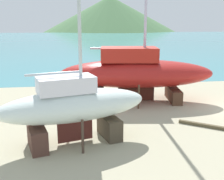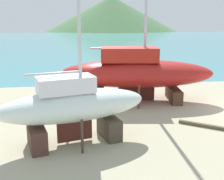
% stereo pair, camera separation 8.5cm
% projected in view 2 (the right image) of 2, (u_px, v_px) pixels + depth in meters
% --- Properties ---
extents(sea_water, '(148.44, 117.45, 0.01)m').
position_uv_depth(sea_water, '(110.00, 40.00, 82.68)').
color(sea_water, teal).
rests_on(sea_water, ground).
extents(headland_hill, '(148.16, 148.16, 39.18)m').
position_uv_depth(headland_hill, '(111.00, 31.00, 165.25)').
color(headland_hill, '#4A7446').
rests_on(headland_hill, ground).
extents(sailboat_far_slipway, '(11.16, 4.92, 17.34)m').
position_uv_depth(sailboat_far_slipway, '(136.00, 72.00, 19.72)').
color(sailboat_far_slipway, '#513222').
rests_on(sailboat_far_slipway, ground).
extents(sailboat_small_center, '(7.30, 3.93, 12.48)m').
position_uv_depth(sailboat_small_center, '(73.00, 105.00, 12.79)').
color(sailboat_small_center, '#463C2D').
rests_on(sailboat_small_center, ground).
extents(worker, '(0.36, 0.49, 1.72)m').
position_uv_depth(worker, '(110.00, 72.00, 26.36)').
color(worker, '#357444').
rests_on(worker, ground).
extents(timber_short_cross, '(2.66, 2.01, 0.17)m').
position_uv_depth(timber_short_cross, '(208.00, 126.00, 15.04)').
color(timber_short_cross, brown).
rests_on(timber_short_cross, ground).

